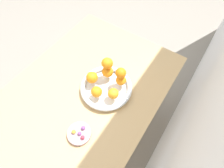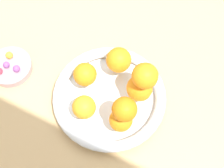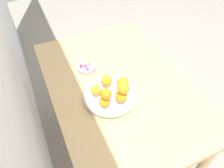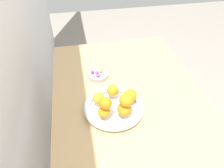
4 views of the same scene
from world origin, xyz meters
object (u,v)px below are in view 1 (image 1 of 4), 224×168
at_px(fruit_bowl, 106,88).
at_px(orange_5, 121,73).
at_px(candy_dish, 79,134).
at_px(candy_ball_0, 83,137).
at_px(dining_table, 84,100).
at_px(candy_ball_2, 79,133).
at_px(orange_3, 108,72).
at_px(orange_6, 107,63).
at_px(candy_ball_1, 74,132).
at_px(orange_0, 97,92).
at_px(candy_ball_3, 83,128).
at_px(orange_1, 113,94).
at_px(orange_4, 92,77).
at_px(orange_2, 121,80).

xyz_separation_m(fruit_bowl, orange_5, (-0.06, 0.05, 0.10)).
bearing_deg(candy_dish, candy_ball_0, 74.01).
bearing_deg(fruit_bowl, dining_table, -47.05).
distance_m(candy_ball_0, candy_ball_2, 0.02).
bearing_deg(fruit_bowl, orange_3, -151.56).
distance_m(orange_6, candy_ball_1, 0.37).
relative_size(orange_0, candy_ball_0, 3.16).
bearing_deg(candy_ball_3, candy_ball_1, -32.38).
distance_m(candy_dish, candy_ball_3, 0.03).
bearing_deg(dining_table, candy_ball_2, 37.03).
relative_size(candy_dish, candy_ball_2, 6.54).
relative_size(orange_1, candy_ball_0, 3.08).
bearing_deg(candy_ball_3, orange_0, -164.49).
bearing_deg(orange_4, candy_ball_2, 25.07).
height_order(fruit_bowl, orange_5, orange_5).
bearing_deg(fruit_bowl, orange_2, 136.44).
distance_m(candy_ball_1, candy_ball_2, 0.03).
bearing_deg(orange_1, candy_ball_1, -11.33).
bearing_deg(orange_5, candy_dish, -2.19).
bearing_deg(candy_ball_0, candy_ball_3, -144.28).
bearing_deg(orange_6, orange_5, 85.37).
bearing_deg(dining_table, candy_ball_3, 41.51).
relative_size(orange_1, orange_4, 0.89).
bearing_deg(orange_5, orange_3, -90.53).
bearing_deg(orange_0, orange_2, 153.29).
bearing_deg(candy_ball_0, orange_6, -163.46).
distance_m(candy_dish, candy_ball_0, 0.04).
bearing_deg(orange_5, candy_ball_3, -1.61).
distance_m(orange_5, candy_ball_3, 0.32).
xyz_separation_m(fruit_bowl, orange_0, (0.07, -0.01, 0.05)).
bearing_deg(orange_2, candy_ball_1, -6.68).
relative_size(orange_5, candy_ball_2, 3.25).
height_order(fruit_bowl, candy_ball_2, fruit_bowl).
height_order(dining_table, orange_1, orange_1).
height_order(fruit_bowl, orange_2, orange_2).
distance_m(orange_6, candy_ball_0, 0.37).
height_order(fruit_bowl, candy_ball_1, candy_ball_1).
relative_size(orange_0, candy_ball_2, 3.35).
xyz_separation_m(orange_1, candy_ball_0, (0.25, -0.00, -0.04)).
bearing_deg(candy_ball_3, orange_6, -166.04).
relative_size(fruit_bowl, orange_6, 4.67).
relative_size(orange_3, orange_6, 1.04).
distance_m(orange_0, orange_1, 0.08).
height_order(orange_4, candy_ball_2, orange_4).
height_order(dining_table, fruit_bowl, fruit_bowl).
relative_size(orange_2, candy_ball_1, 2.82).
height_order(orange_4, orange_6, orange_6).
bearing_deg(candy_ball_1, candy_ball_0, 93.21).
height_order(candy_dish, candy_ball_1, candy_ball_1).
relative_size(orange_2, orange_4, 0.86).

